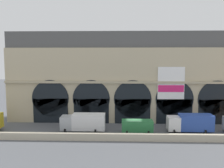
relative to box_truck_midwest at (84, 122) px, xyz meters
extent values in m
plane|color=#54565B|center=(8.62, 0.53, -1.70)|extent=(200.00, 200.00, 0.00)
cube|color=#B2A891|center=(8.62, -4.19, -1.14)|extent=(90.00, 0.70, 1.13)
cube|color=#BCAD8C|center=(8.62, 8.40, 5.57)|extent=(49.32, 5.73, 14.54)
cube|color=#4C4C4C|center=(8.62, 8.70, 14.41)|extent=(49.32, 5.13, 3.15)
cube|color=black|center=(-7.29, 5.48, 0.70)|extent=(6.80, 0.20, 4.81)
cylinder|color=black|center=(-7.29, 5.48, 3.11)|extent=(7.16, 0.20, 7.16)
cube|color=black|center=(0.67, 5.48, 0.70)|extent=(6.80, 0.20, 4.81)
cylinder|color=black|center=(0.67, 5.48, 3.11)|extent=(7.16, 0.20, 7.16)
cube|color=black|center=(8.62, 5.48, 0.70)|extent=(6.80, 0.20, 4.81)
cylinder|color=black|center=(8.62, 5.48, 3.11)|extent=(7.16, 0.20, 7.16)
cube|color=black|center=(16.58, 5.48, 0.70)|extent=(6.80, 0.20, 4.81)
cylinder|color=black|center=(16.58, 5.48, 3.11)|extent=(7.16, 0.20, 7.16)
cube|color=black|center=(24.53, 5.48, 0.70)|extent=(6.80, 0.20, 4.81)
cylinder|color=black|center=(24.53, 5.48, 3.11)|extent=(7.16, 0.20, 7.16)
cube|color=white|center=(15.82, 5.36, 6.19)|extent=(5.03, 0.12, 6.14)
cube|color=#DB1E66|center=(15.82, 5.28, 5.15)|extent=(4.83, 0.04, 1.30)
cube|color=tan|center=(8.62, 5.38, 6.31)|extent=(49.32, 0.50, 0.44)
cube|color=#ADB2B7|center=(-2.86, 0.00, -0.13)|extent=(2.00, 2.30, 2.30)
cube|color=white|center=(0.89, 0.00, 0.07)|extent=(5.50, 2.30, 2.70)
cylinder|color=black|center=(-2.96, -1.04, -1.28)|extent=(0.28, 0.84, 0.84)
cylinder|color=black|center=(-2.96, 1.03, -1.28)|extent=(0.28, 0.84, 0.84)
cylinder|color=black|center=(2.14, -1.04, -1.28)|extent=(0.28, 0.84, 0.84)
cylinder|color=black|center=(2.14, 1.03, -1.28)|extent=(0.28, 0.84, 0.84)
cube|color=#2D7A42|center=(9.12, -0.36, -0.43)|extent=(5.20, 2.00, 1.86)
cylinder|color=black|center=(7.35, -1.26, -1.36)|extent=(0.28, 0.68, 0.68)
cylinder|color=black|center=(7.35, 0.54, -1.36)|extent=(0.28, 0.68, 0.68)
cylinder|color=black|center=(10.89, -1.26, -1.36)|extent=(0.28, 0.68, 0.68)
cylinder|color=black|center=(10.89, 0.54, -1.36)|extent=(0.28, 0.68, 0.68)
cube|color=white|center=(15.26, 0.21, -0.13)|extent=(2.00, 2.30, 2.30)
cube|color=#28479E|center=(19.01, 0.21, 0.07)|extent=(5.50, 2.30, 2.70)
cylinder|color=black|center=(15.16, -0.83, -1.28)|extent=(0.28, 0.84, 0.84)
cylinder|color=black|center=(15.16, 1.24, -1.28)|extent=(0.28, 0.84, 0.84)
cylinder|color=black|center=(20.26, -0.83, -1.28)|extent=(0.28, 0.84, 0.84)
cylinder|color=black|center=(20.26, 1.24, -1.28)|extent=(0.28, 0.84, 0.84)
camera|label=1|loc=(6.17, -38.71, 10.73)|focal=37.47mm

